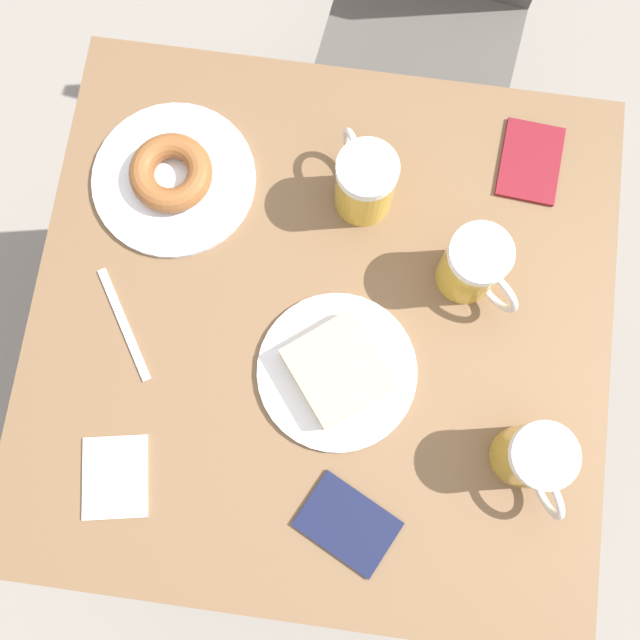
# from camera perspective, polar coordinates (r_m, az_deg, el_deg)

# --- Properties ---
(ground_plane) EXTENTS (8.00, 8.00, 0.00)m
(ground_plane) POSITION_cam_1_polar(r_m,az_deg,el_deg) (1.79, 0.00, -5.14)
(ground_plane) COLOR gray
(table) EXTENTS (0.84, 0.81, 0.78)m
(table) POSITION_cam_1_polar(r_m,az_deg,el_deg) (1.10, 0.00, -1.02)
(table) COLOR brown
(table) RESTS_ON ground_plane
(plate_with_cake) EXTENTS (0.23, 0.23, 0.05)m
(plate_with_cake) POSITION_cam_1_polar(r_m,az_deg,el_deg) (1.00, 1.39, -4.05)
(plate_with_cake) COLOR silver
(plate_with_cake) RESTS_ON table
(plate_with_donut) EXTENTS (0.24, 0.24, 0.05)m
(plate_with_donut) POSITION_cam_1_polar(r_m,az_deg,el_deg) (1.09, -11.71, 11.20)
(plate_with_donut) COLOR silver
(plate_with_donut) RESTS_ON table
(beer_mug_left) EXTENTS (0.09, 0.12, 0.12)m
(beer_mug_left) POSITION_cam_1_polar(r_m,az_deg,el_deg) (1.02, 3.57, 10.95)
(beer_mug_left) COLOR gold
(beer_mug_left) RESTS_ON table
(beer_mug_center) EXTENTS (0.09, 0.12, 0.12)m
(beer_mug_center) POSITION_cam_1_polar(r_m,az_deg,el_deg) (0.98, 16.69, -10.56)
(beer_mug_center) COLOR gold
(beer_mug_center) RESTS_ON table
(beer_mug_right) EXTENTS (0.11, 0.10, 0.12)m
(beer_mug_right) POSITION_cam_1_polar(r_m,az_deg,el_deg) (1.00, 12.24, 4.22)
(beer_mug_right) COLOR gold
(beer_mug_right) RESTS_ON table
(napkin_folded) EXTENTS (0.11, 0.13, 0.00)m
(napkin_folded) POSITION_cam_1_polar(r_m,az_deg,el_deg) (1.04, -16.06, -11.98)
(napkin_folded) COLOR white
(napkin_folded) RESTS_ON table
(fork) EXTENTS (0.11, 0.16, 0.00)m
(fork) POSITION_cam_1_polar(r_m,az_deg,el_deg) (1.06, -15.41, -0.31)
(fork) COLOR silver
(fork) RESTS_ON table
(passport_near_edge) EXTENTS (0.10, 0.13, 0.01)m
(passport_near_edge) POSITION_cam_1_polar(r_m,az_deg,el_deg) (1.14, 16.48, 12.06)
(passport_near_edge) COLOR maroon
(passport_near_edge) RESTS_ON table
(passport_far_edge) EXTENTS (0.15, 0.13, 0.01)m
(passport_far_edge) POSITION_cam_1_polar(r_m,az_deg,el_deg) (1.00, 2.23, -15.98)
(passport_far_edge) COLOR #141938
(passport_far_edge) RESTS_ON table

